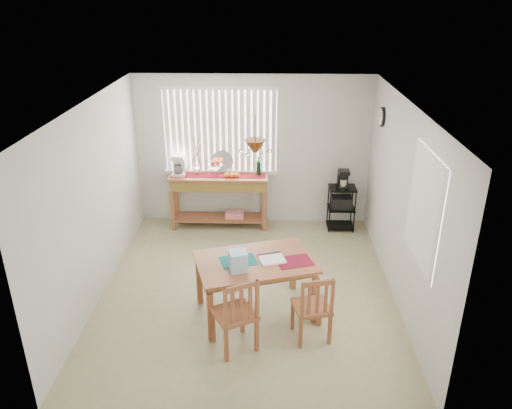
{
  "coord_description": "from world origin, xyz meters",
  "views": [
    {
      "loc": [
        0.29,
        -5.92,
        3.9
      ],
      "look_at": [
        0.1,
        0.55,
        1.05
      ],
      "focal_mm": 35.0,
      "sensor_mm": 36.0,
      "label": 1
    }
  ],
  "objects_px": {
    "wire_cart": "(341,204)",
    "dining_table": "(255,267)",
    "sideboard": "(220,188)",
    "chair_left": "(236,314)",
    "cart_items": "(343,179)",
    "chair_right": "(313,308)"
  },
  "relations": [
    {
      "from": "cart_items",
      "to": "chair_left",
      "type": "bearing_deg",
      "value": -116.54
    },
    {
      "from": "chair_left",
      "to": "wire_cart",
      "type": "bearing_deg",
      "value": 63.4
    },
    {
      "from": "cart_items",
      "to": "chair_right",
      "type": "distance_m",
      "value": 3.13
    },
    {
      "from": "sideboard",
      "to": "chair_left",
      "type": "height_order",
      "value": "chair_left"
    },
    {
      "from": "sideboard",
      "to": "dining_table",
      "type": "xyz_separation_m",
      "value": [
        0.69,
        -2.53,
        -0.03
      ]
    },
    {
      "from": "cart_items",
      "to": "chair_right",
      "type": "xyz_separation_m",
      "value": [
        -0.72,
        -3.01,
        -0.47
      ]
    },
    {
      "from": "wire_cart",
      "to": "dining_table",
      "type": "xyz_separation_m",
      "value": [
        -1.4,
        -2.49,
        0.22
      ]
    },
    {
      "from": "sideboard",
      "to": "dining_table",
      "type": "relative_size",
      "value": 1.02
    },
    {
      "from": "dining_table",
      "to": "chair_left",
      "type": "xyz_separation_m",
      "value": [
        -0.2,
        -0.71,
        -0.2
      ]
    },
    {
      "from": "sideboard",
      "to": "cart_items",
      "type": "xyz_separation_m",
      "value": [
        2.09,
        -0.03,
        0.21
      ]
    },
    {
      "from": "sideboard",
      "to": "wire_cart",
      "type": "relative_size",
      "value": 2.18
    },
    {
      "from": "wire_cart",
      "to": "cart_items",
      "type": "relative_size",
      "value": 2.43
    },
    {
      "from": "cart_items",
      "to": "dining_table",
      "type": "bearing_deg",
      "value": -119.34
    },
    {
      "from": "sideboard",
      "to": "chair_left",
      "type": "distance_m",
      "value": 3.29
    },
    {
      "from": "dining_table",
      "to": "chair_left",
      "type": "relative_size",
      "value": 1.69
    },
    {
      "from": "wire_cart",
      "to": "chair_left",
      "type": "distance_m",
      "value": 3.58
    },
    {
      "from": "cart_items",
      "to": "chair_right",
      "type": "height_order",
      "value": "cart_items"
    },
    {
      "from": "wire_cart",
      "to": "chair_right",
      "type": "relative_size",
      "value": 0.86
    },
    {
      "from": "dining_table",
      "to": "chair_right",
      "type": "xyz_separation_m",
      "value": [
        0.69,
        -0.51,
        -0.24
      ]
    },
    {
      "from": "wire_cart",
      "to": "chair_left",
      "type": "relative_size",
      "value": 0.8
    },
    {
      "from": "wire_cart",
      "to": "cart_items",
      "type": "xyz_separation_m",
      "value": [
        0.0,
        0.01,
        0.45
      ]
    },
    {
      "from": "dining_table",
      "to": "wire_cart",
      "type": "bearing_deg",
      "value": 60.58
    }
  ]
}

